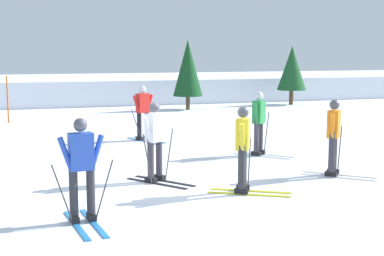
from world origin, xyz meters
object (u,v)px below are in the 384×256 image
at_px(skier_white, 155,139).
at_px(skier_green, 259,121).
at_px(trail_marker_pole, 8,99).
at_px(conifer_far_right, 188,68).
at_px(skier_yellow, 243,147).
at_px(conifer_far_left, 292,68).
at_px(skier_red, 143,111).
at_px(skier_orange, 334,135).
at_px(skier_blue, 82,167).

xyz_separation_m(skier_white, skier_green, (3.35, 2.09, 0.00)).
height_order(skier_green, trail_marker_pole, trail_marker_pole).
height_order(skier_green, conifer_far_right, conifer_far_right).
height_order(trail_marker_pole, conifer_far_right, conifer_far_right).
distance_m(skier_yellow, conifer_far_left, 18.60).
bearing_deg(skier_white, conifer_far_right, 70.25).
xyz_separation_m(trail_marker_pole, conifer_far_left, (14.09, 3.39, 0.99)).
height_order(skier_red, skier_orange, same).
height_order(skier_white, skier_green, same).
xyz_separation_m(skier_white, conifer_far_left, (10.90, 14.57, 1.00)).
bearing_deg(conifer_far_left, skier_yellow, -120.67).
height_order(skier_red, trail_marker_pole, trail_marker_pole).
distance_m(skier_red, skier_green, 4.17).
distance_m(skier_red, trail_marker_pole, 7.03).
distance_m(skier_white, conifer_far_left, 18.22).
relative_size(skier_red, conifer_far_left, 0.56).
bearing_deg(conifer_far_right, skier_yellow, -103.10).
relative_size(skier_green, trail_marker_pole, 0.93).
distance_m(trail_marker_pole, conifer_far_right, 8.64).
distance_m(skier_white, trail_marker_pole, 11.63).
bearing_deg(conifer_far_right, conifer_far_left, 7.23).
bearing_deg(conifer_far_left, skier_orange, -114.64).
distance_m(conifer_far_left, conifer_far_right, 5.98).
distance_m(skier_white, conifer_far_right, 14.72).
bearing_deg(skier_green, trail_marker_pole, 125.78).
bearing_deg(skier_orange, trail_marker_pole, 121.04).
distance_m(skier_yellow, conifer_far_right, 15.67).
height_order(skier_blue, skier_orange, same).
bearing_deg(skier_red, skier_yellow, -86.01).
relative_size(skier_white, skier_green, 1.00).
bearing_deg(conifer_far_right, skier_orange, -94.12).
bearing_deg(skier_orange, conifer_far_left, 65.36).
xyz_separation_m(skier_green, conifer_far_left, (7.54, 12.48, 1.00)).
height_order(skier_orange, conifer_far_right, conifer_far_right).
bearing_deg(trail_marker_pole, skier_green, -54.22).
xyz_separation_m(skier_green, skier_blue, (-5.14, -4.44, -0.00)).
bearing_deg(skier_yellow, trail_marker_pole, 110.14).
relative_size(skier_red, skier_white, 1.00).
bearing_deg(conifer_far_left, skier_white, -126.79).
relative_size(skier_yellow, conifer_far_right, 0.51).
relative_size(skier_white, conifer_far_right, 0.51).
bearing_deg(trail_marker_pole, skier_orange, -58.96).
distance_m(skier_white, skier_green, 3.95).
distance_m(skier_red, conifer_far_right, 9.31).
height_order(skier_blue, conifer_far_left, conifer_far_left).
xyz_separation_m(skier_red, conifer_far_right, (4.02, 8.33, 1.08)).
height_order(trail_marker_pole, conifer_far_left, conifer_far_left).
xyz_separation_m(trail_marker_pole, conifer_far_right, (8.16, 2.64, 1.08)).
height_order(skier_green, skier_orange, same).
bearing_deg(trail_marker_pole, skier_white, -74.06).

